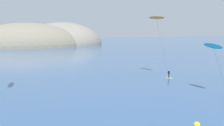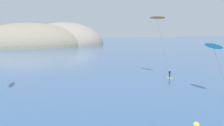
{
  "view_description": "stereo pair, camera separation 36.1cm",
  "coord_description": "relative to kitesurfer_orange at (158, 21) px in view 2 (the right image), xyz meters",
  "views": [
    {
      "loc": [
        -13.74,
        -14.23,
        10.6
      ],
      "look_at": [
        2.44,
        23.97,
        5.51
      ],
      "focal_mm": 45.0,
      "sensor_mm": 36.0,
      "label": 1
    },
    {
      "loc": [
        -13.41,
        -14.37,
        10.6
      ],
      "look_at": [
        2.44,
        23.97,
        5.51
      ],
      "focal_mm": 45.0,
      "sensor_mm": 36.0,
      "label": 2
    }
  ],
  "objects": [
    {
      "name": "headland_island",
      "position": [
        -4.08,
        123.05,
        -12.23
      ],
      "size": [
        83.61,
        60.76,
        29.63
      ],
      "color": "#6B6656",
      "rests_on": "ground"
    },
    {
      "name": "kitesurfer_orange",
      "position": [
        0.0,
        0.0,
        0.0
      ],
      "size": [
        2.02,
        8.54,
        13.44
      ],
      "color": "yellow",
      "rests_on": "ground"
    },
    {
      "name": "kitesurfer_cyan",
      "position": [
        -1.37,
        -19.56,
        -5.03
      ],
      "size": [
        1.83,
        7.1,
        8.34
      ],
      "color": "yellow",
      "rests_on": "ground"
    },
    {
      "name": "marker_buoy",
      "position": [
        -14.68,
        -31.79,
        -11.88
      ],
      "size": [
        0.7,
        0.7,
        0.7
      ],
      "primitive_type": "sphere",
      "color": "yellow",
      "rests_on": "ground"
    }
  ]
}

